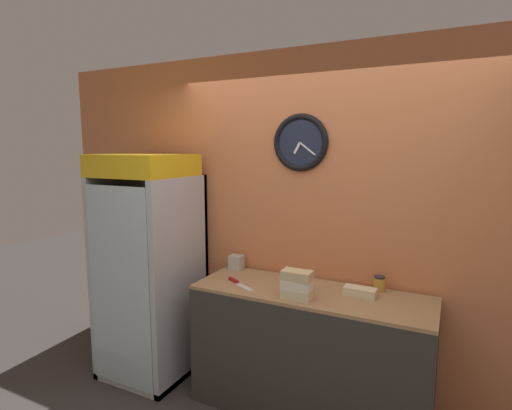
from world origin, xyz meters
The scene contains 10 objects.
wall_back centered at (0.00, 1.18, 1.36)m, with size 5.20×0.10×2.70m.
prep_counter centered at (0.00, 0.84, 0.46)m, with size 1.70×0.58×0.93m.
beverage_cooler centered at (-1.42, 0.81, 1.04)m, with size 0.71×0.73×1.89m.
sandwich_stack_bottom centered at (-0.04, 0.67, 0.96)m, with size 0.20×0.12×0.07m.
sandwich_stack_middle centered at (-0.04, 0.67, 1.03)m, with size 0.21×0.12×0.07m.
sandwich_stack_top centered at (-0.04, 0.67, 1.09)m, with size 0.20×0.12×0.07m.
sandwich_flat_left centered at (0.34, 0.91, 0.96)m, with size 0.22×0.11×0.06m.
chefs_knife centered at (-0.55, 0.75, 0.94)m, with size 0.28×0.18×0.02m.
condiment_jar centered at (0.44, 1.07, 0.98)m, with size 0.08×0.08×0.11m.
napkin_dispenser centered at (-0.73, 1.06, 0.99)m, with size 0.11×0.09×0.12m.
Camera 1 is at (0.87, -1.79, 1.95)m, focal length 28.00 mm.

